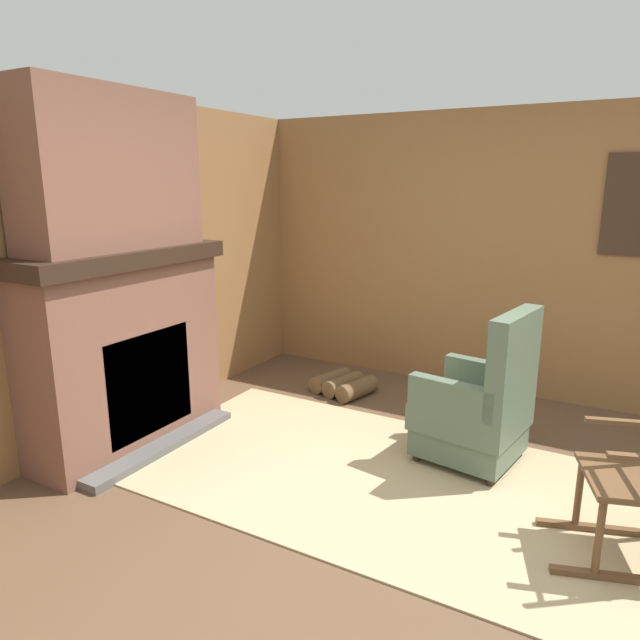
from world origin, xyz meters
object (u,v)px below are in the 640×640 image
Objects in this scene: oil_lamp_vase at (63,239)px; armchair at (478,409)px; decorative_plate_on_mantel at (110,231)px; firewood_stack at (343,384)px; storage_case at (143,236)px.

armchair is at bearing 28.85° from oil_lamp_vase.
decorative_plate_on_mantel is (-2.30, -0.88, 1.12)m from armchair.
storage_case is (-0.93, -1.32, 1.37)m from firewood_stack.
decorative_plate_on_mantel reaches higher than firewood_stack.
storage_case is at bearing 85.72° from decorative_plate_on_mantel.
armchair is 4.45× the size of storage_case.
oil_lamp_vase is at bearing 37.72° from armchair.
oil_lamp_vase is at bearing -90.01° from storage_case.
armchair is 1.89× the size of firewood_stack.
decorative_plate_on_mantel is (-0.96, -1.59, 1.42)m from firewood_stack.
storage_case is at bearing 23.96° from armchair.
armchair is at bearing 21.01° from decorative_plate_on_mantel.
armchair is at bearing 15.08° from storage_case.
firewood_stack is at bearing 64.49° from oil_lamp_vase.
firewood_stack is at bearing -18.76° from armchair.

